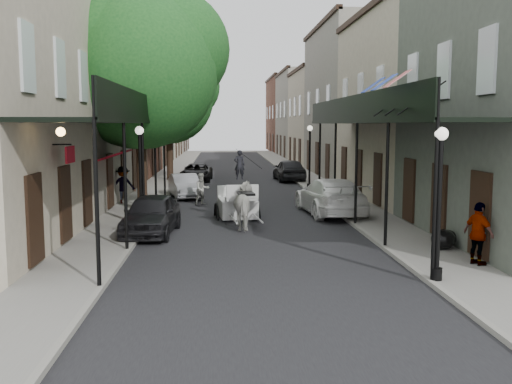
{
  "coord_description": "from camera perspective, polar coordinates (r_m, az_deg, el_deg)",
  "views": [
    {
      "loc": [
        -1.13,
        -15.24,
        3.89
      ],
      "look_at": [
        0.07,
        4.0,
        1.6
      ],
      "focal_mm": 40.0,
      "sensor_mm": 36.0,
      "label": 1
    }
  ],
  "objects": [
    {
      "name": "ground",
      "position": [
        15.77,
        0.66,
        -7.51
      ],
      "size": [
        140.0,
        140.0,
        0.0
      ],
      "primitive_type": "plane",
      "color": "gray",
      "rests_on": "ground"
    },
    {
      "name": "road",
      "position": [
        35.48,
        -1.71,
        0.48
      ],
      "size": [
        8.0,
        90.0,
        0.01
      ],
      "primitive_type": "cube",
      "color": "black",
      "rests_on": "ground"
    },
    {
      "name": "sidewalk_left",
      "position": [
        35.66,
        -9.76,
        0.51
      ],
      "size": [
        2.2,
        90.0,
        0.12
      ],
      "primitive_type": "cube",
      "color": "gray",
      "rests_on": "ground"
    },
    {
      "name": "sidewalk_right",
      "position": [
        35.98,
        6.28,
        0.62
      ],
      "size": [
        2.2,
        90.0,
        0.12
      ],
      "primitive_type": "cube",
      "color": "gray",
      "rests_on": "ground"
    },
    {
      "name": "building_row_left",
      "position": [
        45.88,
        -13.06,
        8.3
      ],
      "size": [
        5.0,
        80.0,
        10.5
      ],
      "primitive_type": "cube",
      "color": "#BDB097",
      "rests_on": "ground"
    },
    {
      "name": "building_row_right",
      "position": [
        46.3,
        8.67,
        8.38
      ],
      "size": [
        5.0,
        80.0,
        10.5
      ],
      "primitive_type": "cube",
      "color": "gray",
      "rests_on": "ground"
    },
    {
      "name": "gallery_left",
      "position": [
        22.52,
        -13.01,
        7.02
      ],
      "size": [
        2.2,
        18.05,
        4.88
      ],
      "color": "black",
      "rests_on": "sidewalk_left"
    },
    {
      "name": "gallery_right",
      "position": [
        23.0,
        11.44,
        7.05
      ],
      "size": [
        2.2,
        18.05,
        4.88
      ],
      "color": "black",
      "rests_on": "sidewalk_right"
    },
    {
      "name": "tree_near",
      "position": [
        25.74,
        -10.64,
        12.45
      ],
      "size": [
        7.31,
        6.8,
        9.63
      ],
      "color": "#382619",
      "rests_on": "sidewalk_left"
    },
    {
      "name": "tree_far",
      "position": [
        39.59,
        -8.18,
        9.52
      ],
      "size": [
        6.45,
        6.0,
        8.61
      ],
      "color": "#382619",
      "rests_on": "sidewalk_left"
    },
    {
      "name": "lamppost_right_near",
      "position": [
        14.36,
        17.84,
        -0.92
      ],
      "size": [
        0.32,
        0.32,
        3.71
      ],
      "color": "black",
      "rests_on": "sidewalk_right"
    },
    {
      "name": "lamppost_left",
      "position": [
        21.53,
        -11.48,
        1.73
      ],
      "size": [
        0.32,
        0.32,
        3.71
      ],
      "color": "black",
      "rests_on": "sidewalk_left"
    },
    {
      "name": "lamppost_right_far",
      "position": [
        33.7,
        5.39,
        3.61
      ],
      "size": [
        0.32,
        0.32,
        3.71
      ],
      "color": "black",
      "rests_on": "sidewalk_right"
    },
    {
      "name": "horse",
      "position": [
        21.36,
        -0.98,
        -1.37
      ],
      "size": [
        1.16,
        2.14,
        1.73
      ],
      "primitive_type": "imported",
      "rotation": [
        0.0,
        0.0,
        3.26
      ],
      "color": "beige",
      "rests_on": "ground"
    },
    {
      "name": "carriage",
      "position": [
        23.97,
        -2.0,
        0.15
      ],
      "size": [
        1.96,
        2.7,
        2.9
      ],
      "rotation": [
        0.0,
        0.0,
        0.11
      ],
      "color": "black",
      "rests_on": "ground"
    },
    {
      "name": "pedestrian_walking",
      "position": [
        27.79,
        -5.42,
        0.29
      ],
      "size": [
        0.92,
        0.83,
        1.53
      ],
      "primitive_type": "imported",
      "rotation": [
        0.0,
        0.0,
        0.41
      ],
      "color": "#B4B4AA",
      "rests_on": "ground"
    },
    {
      "name": "pedestrian_sidewalk_left",
      "position": [
        27.97,
        -13.15,
        0.69
      ],
      "size": [
        1.2,
        0.76,
        1.78
      ],
      "primitive_type": "imported",
      "rotation": [
        0.0,
        0.0,
        3.23
      ],
      "color": "gray",
      "rests_on": "sidewalk_left"
    },
    {
      "name": "pedestrian_sidewalk_right",
      "position": [
        16.46,
        21.38,
        -3.9
      ],
      "size": [
        0.74,
        1.08,
        1.71
      ],
      "primitive_type": "imported",
      "rotation": [
        0.0,
        0.0,
        1.93
      ],
      "color": "gray",
      "rests_on": "sidewalk_right"
    },
    {
      "name": "car_left_near",
      "position": [
        20.54,
        -10.43,
        -2.22
      ],
      "size": [
        2.02,
        4.34,
        1.44
      ],
      "primitive_type": "imported",
      "rotation": [
        0.0,
        0.0,
        -0.08
      ],
      "color": "black",
      "rests_on": "ground"
    },
    {
      "name": "car_left_mid",
      "position": [
        30.6,
        -7.13,
        0.6
      ],
      "size": [
        2.13,
        4.01,
        1.26
      ],
      "primitive_type": "imported",
      "rotation": [
        0.0,
        0.0,
        0.22
      ],
      "color": "#A2A3A8",
      "rests_on": "ground"
    },
    {
      "name": "car_left_far",
      "position": [
        39.42,
        -5.96,
        1.96
      ],
      "size": [
        2.19,
        4.44,
        1.21
      ],
      "primitive_type": "imported",
      "rotation": [
        0.0,
        0.0,
        -0.04
      ],
      "color": "black",
      "rests_on": "ground"
    },
    {
      "name": "car_right_near",
      "position": [
        24.89,
        7.42,
        -0.43
      ],
      "size": [
        2.62,
        5.61,
        1.58
      ],
      "primitive_type": "imported",
      "rotation": [
        0.0,
        0.0,
        3.22
      ],
      "color": "white",
      "rests_on": "ground"
    },
    {
      "name": "car_right_far",
      "position": [
        39.45,
        3.34,
        2.23
      ],
      "size": [
        2.03,
        4.62,
        1.55
      ],
      "primitive_type": "imported",
      "rotation": [
        0.0,
        0.0,
        3.19
      ],
      "color": "black",
      "rests_on": "ground"
    },
    {
      "name": "trash_bags",
      "position": [
        18.45,
        18.35,
        -4.46
      ],
      "size": [
        0.98,
        1.13,
        0.62
      ],
      "color": "black",
      "rests_on": "sidewalk_right"
    }
  ]
}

